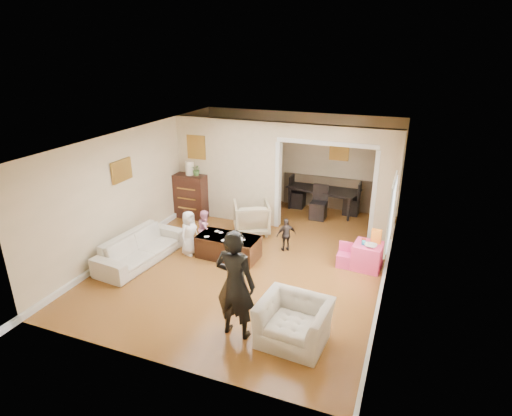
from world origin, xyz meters
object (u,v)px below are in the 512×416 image
at_px(table_lamp, 190,168).
at_px(adult_person, 235,284).
at_px(child_kneel_b, 205,229).
at_px(armchair_front, 294,322).
at_px(child_toddler, 286,235).
at_px(coffee_cup, 231,236).
at_px(cyan_cup, 364,243).
at_px(armchair_back, 251,217).
at_px(play_table, 368,256).
at_px(coffee_table, 228,247).
at_px(sofa, 140,248).
at_px(dining_table, 324,199).
at_px(dresser, 191,196).
at_px(child_kneel_a, 189,233).

bearing_deg(table_lamp, adult_person, -52.89).
relative_size(table_lamp, child_kneel_b, 0.42).
height_order(armchair_front, adult_person, adult_person).
bearing_deg(child_toddler, adult_person, 54.53).
xyz_separation_m(coffee_cup, cyan_cup, (2.62, 0.60, 0.05)).
height_order(armchair_back, coffee_cup, armchair_back).
bearing_deg(play_table, adult_person, -119.75).
xyz_separation_m(coffee_table, cyan_cup, (2.72, 0.55, 0.33)).
distance_m(cyan_cup, adult_person, 3.23).
relative_size(coffee_table, child_toddler, 1.70).
distance_m(sofa, child_kneel_b, 1.47).
xyz_separation_m(armchair_front, dining_table, (-0.78, 5.57, -0.01)).
bearing_deg(child_kneel_b, child_toddler, -93.48).
bearing_deg(sofa, dining_table, -28.62).
bearing_deg(coffee_table, coffee_cup, -26.57).
distance_m(armchair_front, play_table, 2.82).
bearing_deg(table_lamp, play_table, -13.88).
bearing_deg(dresser, sofa, -85.01).
distance_m(play_table, dining_table, 3.24).
bearing_deg(armchair_back, child_toddler, 121.72).
distance_m(coffee_table, cyan_cup, 2.79).
bearing_deg(child_toddler, cyan_cup, 135.17).
bearing_deg(cyan_cup, dresser, 165.25).
bearing_deg(armchair_back, sofa, 25.70).
relative_size(coffee_table, adult_person, 0.73).
relative_size(play_table, child_kneel_b, 0.64).
relative_size(cyan_cup, child_toddler, 0.11).
xyz_separation_m(sofa, table_lamp, (-0.22, 2.57, 1.04)).
xyz_separation_m(coffee_cup, child_kneel_b, (-0.80, 0.35, -0.10)).
relative_size(sofa, table_lamp, 5.66).
xyz_separation_m(armchair_back, dresser, (-1.85, 0.37, 0.19)).
height_order(table_lamp, cyan_cup, table_lamp).
bearing_deg(armchair_back, dresser, -39.24).
bearing_deg(child_toddler, table_lamp, -56.90).
distance_m(dresser, cyan_cup, 4.75).
height_order(armchair_back, child_kneel_b, child_kneel_b).
distance_m(coffee_cup, child_kneel_b, 0.88).
relative_size(dresser, coffee_table, 0.89).
bearing_deg(sofa, coffee_table, -57.89).
relative_size(coffee_cup, child_kneel_b, 0.11).
bearing_deg(child_kneel_b, dining_table, -50.09).
height_order(dining_table, child_kneel_a, child_kneel_a).
height_order(armchair_front, coffee_table, armchair_front).
distance_m(adult_person, child_toddler, 3.07).
height_order(coffee_cup, child_toddler, child_toddler).
height_order(armchair_back, table_lamp, table_lamp).
xyz_separation_m(table_lamp, child_toddler, (2.92, -1.01, -0.95)).
relative_size(sofa, child_kneel_b, 2.36).
bearing_deg(child_toddler, coffee_cup, 2.20).
bearing_deg(cyan_cup, sofa, -162.73).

